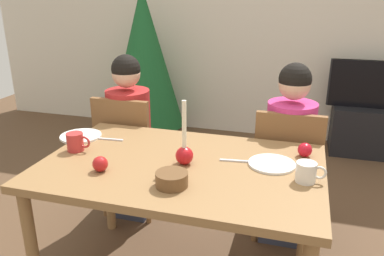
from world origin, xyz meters
name	(u,v)px	position (x,y,z in m)	size (l,w,h in m)	color
back_wall	(255,16)	(0.00, 2.60, 1.30)	(6.40, 0.10, 2.60)	beige
dining_table	(181,178)	(0.00, 0.00, 0.67)	(1.40, 0.90, 0.75)	olive
chair_left	(128,149)	(-0.58, 0.61, 0.51)	(0.40, 0.40, 0.90)	brown
chair_right	(287,168)	(0.51, 0.61, 0.51)	(0.40, 0.40, 0.90)	brown
person_left_child	(130,140)	(-0.58, 0.64, 0.57)	(0.30, 0.30, 1.17)	#33384C
person_right_child	(288,158)	(0.51, 0.64, 0.57)	(0.30, 0.30, 1.17)	#33384C
tv_stand	(364,130)	(1.19, 2.30, 0.24)	(0.64, 0.40, 0.48)	black
tv	(372,84)	(1.19, 2.30, 0.71)	(0.79, 0.05, 0.46)	black
christmas_tree	(144,58)	(-1.10, 2.15, 0.88)	(0.82, 0.82, 1.71)	brown
candle_centerpiece	(184,151)	(0.02, 0.00, 0.82)	(0.09, 0.09, 0.33)	red
plate_left	(81,136)	(-0.68, 0.19, 0.76)	(0.24, 0.24, 0.01)	white
plate_right	(272,164)	(0.44, 0.11, 0.76)	(0.23, 0.23, 0.01)	white
mug_left	(76,142)	(-0.59, 0.00, 0.80)	(0.13, 0.09, 0.10)	#B72D2D
mug_right	(307,172)	(0.60, -0.03, 0.80)	(0.14, 0.09, 0.09)	silver
fork_left	(108,139)	(-0.50, 0.19, 0.75)	(0.18, 0.01, 0.01)	silver
fork_right	(237,161)	(0.27, 0.10, 0.75)	(0.18, 0.01, 0.01)	silver
bowl_walnuts	(172,179)	(0.03, -0.23, 0.78)	(0.15, 0.15, 0.06)	brown
apple_near_candle	(100,164)	(-0.34, -0.19, 0.79)	(0.07, 0.07, 0.07)	#B01A1A
apple_by_left_plate	(305,150)	(0.59, 0.26, 0.79)	(0.07, 0.07, 0.07)	red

